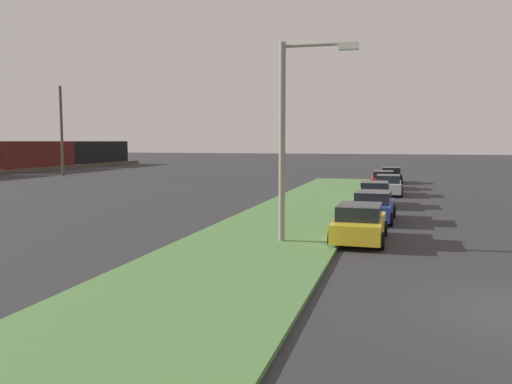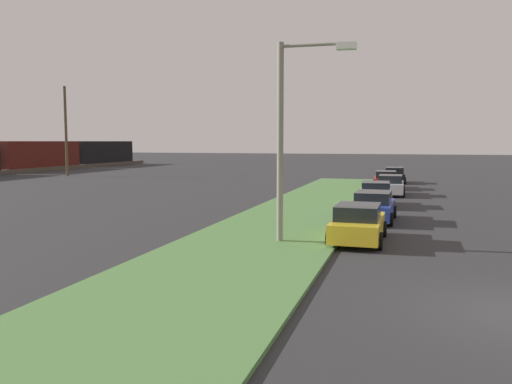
# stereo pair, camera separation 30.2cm
# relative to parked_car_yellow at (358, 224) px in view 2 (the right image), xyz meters

# --- Properties ---
(grass_median) EXTENTS (60.00, 6.00, 0.12)m
(grass_median) POSITION_rel_parked_car_yellow_xyz_m (2.37, 3.63, -0.66)
(grass_median) COLOR #517F42
(grass_median) RESTS_ON ground
(parked_car_yellow) EXTENTS (4.32, 2.06, 1.47)m
(parked_car_yellow) POSITION_rel_parked_car_yellow_xyz_m (0.00, 0.00, 0.00)
(parked_car_yellow) COLOR gold
(parked_car_yellow) RESTS_ON ground
(parked_car_blue) EXTENTS (4.36, 2.13, 1.47)m
(parked_car_blue) POSITION_rel_parked_car_yellow_xyz_m (5.49, -0.25, 0.00)
(parked_car_blue) COLOR #23389E
(parked_car_blue) RESTS_ON ground
(parked_car_white) EXTENTS (4.40, 2.21, 1.47)m
(parked_car_white) POSITION_rel_parked_car_yellow_xyz_m (11.66, 0.01, 0.00)
(parked_car_white) COLOR silver
(parked_car_white) RESTS_ON ground
(parked_car_silver) EXTENTS (4.32, 2.05, 1.47)m
(parked_car_silver) POSITION_rel_parked_car_yellow_xyz_m (18.37, -0.66, 0.00)
(parked_car_silver) COLOR #B2B5BA
(parked_car_silver) RESTS_ON ground
(parked_car_red) EXTENTS (4.40, 2.21, 1.47)m
(parked_car_red) POSITION_rel_parked_car_yellow_xyz_m (23.61, -0.12, 0.00)
(parked_car_red) COLOR red
(parked_car_red) RESTS_ON ground
(parked_car_black) EXTENTS (4.39, 2.20, 1.47)m
(parked_car_black) POSITION_rel_parked_car_yellow_xyz_m (29.95, -0.63, 0.00)
(parked_car_black) COLOR black
(parked_car_black) RESTS_ON ground
(streetlight) EXTENTS (0.37, 2.87, 7.50)m
(streetlight) POSITION_rel_parked_car_yellow_xyz_m (-1.21, 2.46, 3.67)
(streetlight) COLOR gray
(streetlight) RESTS_ON ground
(distant_utility_pole) EXTENTS (0.30, 0.30, 10.00)m
(distant_utility_pole) POSITION_rel_parked_car_yellow_xyz_m (29.93, 35.05, 4.28)
(distant_utility_pole) COLOR brown
(distant_utility_pole) RESTS_ON ground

